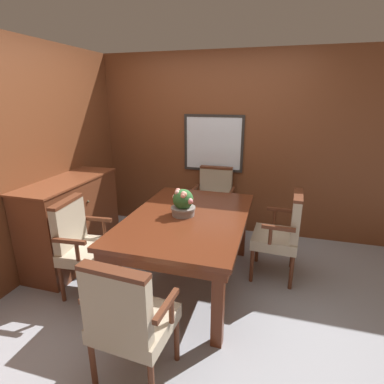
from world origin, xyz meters
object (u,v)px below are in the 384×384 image
(chair_right_far, at_px, (283,231))
(potted_plant, at_px, (183,203))
(chair_left_near, at_px, (82,242))
(sideboard_cabinet, at_px, (72,221))
(chair_head_far, at_px, (214,198))
(dining_table, at_px, (188,225))
(chair_head_near, at_px, (128,317))

(chair_right_far, relative_size, potted_plant, 3.51)
(chair_right_far, xyz_separation_m, chair_left_near, (-1.87, -0.80, 0.00))
(sideboard_cabinet, bearing_deg, chair_head_far, 39.18)
(chair_head_far, xyz_separation_m, chair_left_near, (-0.95, -1.63, 0.00))
(dining_table, height_order, chair_right_far, chair_right_far)
(chair_head_far, height_order, chair_right_far, same)
(chair_right_far, bearing_deg, chair_head_near, -27.35)
(chair_right_far, height_order, sideboard_cabinet, sideboard_cabinet)
(chair_right_far, distance_m, chair_left_near, 2.03)
(chair_left_near, xyz_separation_m, sideboard_cabinet, (-0.47, 0.47, -0.03))
(chair_right_far, xyz_separation_m, potted_plant, (-0.97, -0.39, 0.35))
(chair_head_far, distance_m, sideboard_cabinet, 1.84)
(chair_left_near, bearing_deg, chair_head_near, -136.74)
(chair_left_near, relative_size, sideboard_cabinet, 0.75)
(dining_table, distance_m, potted_plant, 0.23)
(chair_left_near, distance_m, potted_plant, 1.05)
(potted_plant, bearing_deg, sideboard_cabinet, 177.51)
(dining_table, relative_size, chair_head_far, 1.77)
(chair_head_near, height_order, chair_left_near, same)
(dining_table, xyz_separation_m, potted_plant, (-0.05, 0.01, 0.22))
(potted_plant, height_order, sideboard_cabinet, potted_plant)
(chair_head_near, height_order, sideboard_cabinet, sideboard_cabinet)
(chair_head_near, bearing_deg, chair_left_near, -37.66)
(chair_head_near, bearing_deg, dining_table, -87.34)
(chair_head_far, height_order, chair_left_near, same)
(potted_plant, relative_size, sideboard_cabinet, 0.21)
(chair_head_near, height_order, potted_plant, potted_plant)
(chair_right_far, height_order, chair_left_near, same)
(dining_table, xyz_separation_m, sideboard_cabinet, (-1.42, 0.07, -0.16))
(chair_head_near, distance_m, chair_right_far, 1.87)
(chair_right_far, bearing_deg, dining_table, -63.82)
(dining_table, bearing_deg, sideboard_cabinet, 177.31)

